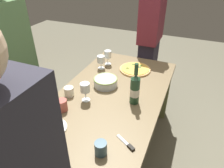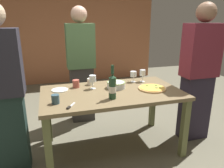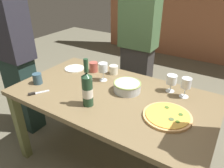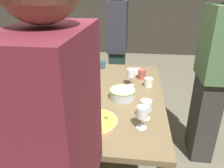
% 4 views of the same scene
% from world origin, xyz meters
% --- Properties ---
extents(ground_plane, '(8.00, 8.00, 0.00)m').
position_xyz_m(ground_plane, '(0.00, 0.00, 0.00)').
color(ground_plane, '#676350').
extents(dining_table, '(1.60, 0.90, 0.75)m').
position_xyz_m(dining_table, '(0.00, 0.00, 0.66)').
color(dining_table, brown).
rests_on(dining_table, ground).
extents(pizza, '(0.33, 0.33, 0.03)m').
position_xyz_m(pizza, '(0.48, -0.06, 0.76)').
color(pizza, '#E0AA69').
rests_on(pizza, dining_table).
extents(serving_bowl, '(0.22, 0.22, 0.08)m').
position_xyz_m(serving_bowl, '(0.08, 0.10, 0.79)').
color(serving_bowl, silver).
rests_on(serving_bowl, dining_table).
extents(wine_bottle, '(0.08, 0.08, 0.36)m').
position_xyz_m(wine_bottle, '(-0.06, -0.23, 0.88)').
color(wine_bottle, '#23442B').
rests_on(wine_bottle, dining_table).
extents(wine_glass_near_pizza, '(0.08, 0.08, 0.16)m').
position_xyz_m(wine_glass_near_pizza, '(0.50, 0.26, 0.86)').
color(wine_glass_near_pizza, white).
rests_on(wine_glass_near_pizza, dining_table).
extents(wine_glass_by_bottle, '(0.08, 0.08, 0.17)m').
position_xyz_m(wine_glass_by_bottle, '(-0.19, 0.16, 0.87)').
color(wine_glass_by_bottle, white).
rests_on(wine_glass_by_bottle, dining_table).
extents(wine_glass_far_left, '(0.08, 0.08, 0.14)m').
position_xyz_m(wine_glass_far_left, '(0.38, 0.29, 0.85)').
color(wine_glass_far_left, white).
rests_on(wine_glass_far_left, dining_table).
extents(cup_amber, '(0.08, 0.08, 0.08)m').
position_xyz_m(cup_amber, '(-0.19, 0.33, 0.79)').
color(cup_amber, white).
rests_on(cup_amber, dining_table).
extents(cup_ceramic, '(0.08, 0.08, 0.09)m').
position_xyz_m(cup_ceramic, '(-0.64, -0.20, 0.80)').
color(cup_ceramic, '#345160').
rests_on(cup_ceramic, dining_table).
extents(cup_spare, '(0.08, 0.08, 0.09)m').
position_xyz_m(cup_spare, '(-0.38, 0.26, 0.80)').
color(cup_spare, '#AC4F43').
rests_on(cup_spare, dining_table).
extents(side_plate, '(0.19, 0.19, 0.01)m').
position_xyz_m(side_plate, '(-0.58, 0.21, 0.76)').
color(side_plate, white).
rests_on(side_plate, dining_table).
extents(pizza_knife, '(0.10, 0.15, 0.02)m').
position_xyz_m(pizza_knife, '(-0.51, -0.33, 0.76)').
color(pizza_knife, silver).
rests_on(pizza_knife, dining_table).
extents(person_host, '(0.41, 0.24, 1.73)m').
position_xyz_m(person_host, '(-0.22, 0.90, 0.88)').
color(person_host, '#353130').
rests_on(person_host, ground).
extents(person_guest_right, '(0.39, 0.24, 1.71)m').
position_xyz_m(person_guest_right, '(-1.12, -0.06, 0.87)').
color(person_guest_right, '#1F342F').
rests_on(person_guest_right, ground).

